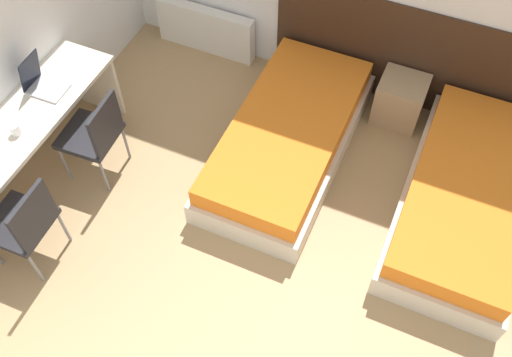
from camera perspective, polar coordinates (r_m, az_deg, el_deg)
name	(u,v)px	position (r m, az deg, el deg)	size (l,w,h in m)	color
headboard_panel	(413,60)	(5.40, 15.46, 11.36)	(2.62, 0.03, 1.05)	#382316
bed_near_window	(288,139)	(5.00, 3.19, 4.01)	(0.97, 2.04, 0.43)	beige
bed_near_door	(466,198)	(4.92, 20.22, -1.83)	(0.97, 2.04, 0.43)	beige
nightstand	(400,100)	(5.44, 14.19, 7.62)	(0.42, 0.39, 0.46)	tan
radiator	(206,30)	(5.99, -5.04, 14.62)	(1.04, 0.12, 0.49)	silver
desk	(11,151)	(4.83, -23.26, 2.55)	(0.52, 2.24, 0.72)	beige
chair_near_laptop	(94,133)	(4.84, -15.85, 4.41)	(0.46, 0.46, 0.86)	#232328
chair_near_notebook	(24,222)	(4.49, -22.21, -4.05)	(0.45, 0.45, 0.86)	#232328
laptop	(42,83)	(4.95, -20.63, 8.96)	(0.31, 0.24, 0.31)	silver
mug	(15,129)	(4.69, -22.96, 4.55)	(0.08, 0.08, 0.09)	white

